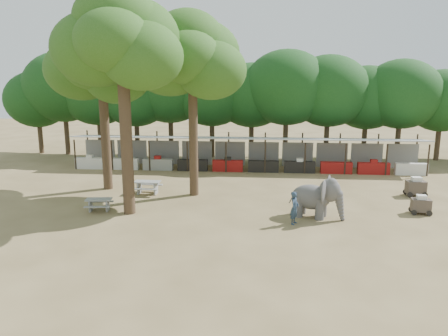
# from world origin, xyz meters

# --- Properties ---
(ground) EXTENTS (100.00, 100.00, 0.00)m
(ground) POSITION_xyz_m (0.00, 0.00, 0.00)
(ground) COLOR brown
(ground) RESTS_ON ground
(vendor_stalls) EXTENTS (28.00, 2.99, 2.80)m
(vendor_stalls) POSITION_xyz_m (-0.00, 13.84, 1.18)
(vendor_stalls) COLOR #A2A5AB
(vendor_stalls) RESTS_ON ground
(yard_tree_left) EXTENTS (7.10, 6.90, 11.02)m
(yard_tree_left) POSITION_xyz_m (-9.13, 7.19, 8.20)
(yard_tree_left) COLOR #332316
(yard_tree_left) RESTS_ON ground
(yard_tree_center) EXTENTS (7.10, 6.90, 12.04)m
(yard_tree_center) POSITION_xyz_m (-6.13, 2.19, 9.21)
(yard_tree_center) COLOR #332316
(yard_tree_center) RESTS_ON ground
(yard_tree_back) EXTENTS (7.10, 6.90, 11.36)m
(yard_tree_back) POSITION_xyz_m (-3.13, 6.19, 8.54)
(yard_tree_back) COLOR #332316
(yard_tree_back) RESTS_ON ground
(backdrop_trees) EXTENTS (46.46, 5.95, 8.33)m
(backdrop_trees) POSITION_xyz_m (0.00, 19.00, 5.51)
(backdrop_trees) COLOR #332316
(backdrop_trees) RESTS_ON ground
(elephant) EXTENTS (3.01, 2.28, 2.24)m
(elephant) POSITION_xyz_m (4.26, 2.19, 1.12)
(elephant) COLOR #454242
(elephant) RESTS_ON ground
(handler) EXTENTS (0.61, 0.73, 1.71)m
(handler) POSITION_xyz_m (2.98, 1.00, 0.86)
(handler) COLOR #26384C
(handler) RESTS_ON ground
(picnic_table_near) EXTENTS (1.57, 1.45, 0.71)m
(picnic_table_near) POSITION_xyz_m (-7.82, 2.21, 0.46)
(picnic_table_near) COLOR gray
(picnic_table_near) RESTS_ON ground
(picnic_table_far) EXTENTS (1.71, 1.55, 0.83)m
(picnic_table_far) POSITION_xyz_m (-6.03, 5.95, 0.54)
(picnic_table_far) COLOR gray
(picnic_table_far) RESTS_ON ground
(cart_front) EXTENTS (1.16, 0.81, 1.07)m
(cart_front) POSITION_xyz_m (10.03, 3.25, 0.53)
(cart_front) COLOR #3B3028
(cart_front) RESTS_ON ground
(cart_back) EXTENTS (1.30, 0.88, 1.23)m
(cart_back) POSITION_xyz_m (10.97, 6.92, 0.61)
(cart_back) COLOR #3B3028
(cart_back) RESTS_ON ground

